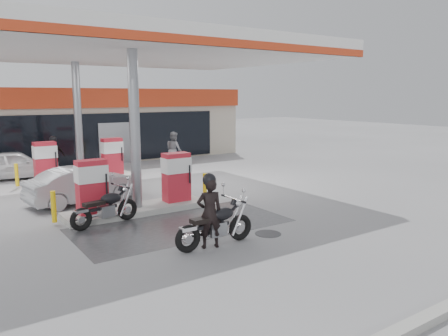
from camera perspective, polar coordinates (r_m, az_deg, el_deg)
The scene contains 15 objects.
ground at distance 12.33m, azimuth -7.55°, elevation -7.76°, with size 90.00×90.00×0.00m, color gray.
wet_patch at distance 12.55m, azimuth -5.50°, elevation -7.40°, with size 6.00×3.00×0.00m, color #4C4C4F.
drain_cover at distance 11.78m, azimuth 5.77°, elevation -8.54°, with size 0.70×0.70×0.01m, color #38383A.
store_building at distance 27.06m, azimuth -23.07°, elevation 5.28°, with size 22.00×8.22×4.00m.
canopy at distance 16.50m, azimuth -16.08°, elevation 14.80°, with size 16.00×10.02×5.51m.
pump_island_near at distance 13.92m, azimuth -11.33°, elevation -2.85°, with size 5.14×1.30×1.78m.
pump_island_far at distance 19.50m, azimuth -18.23°, elevation 0.37°, with size 5.14×1.30×1.78m.
main_motorcycle at distance 10.70m, azimuth -1.02°, elevation -7.57°, with size 2.21×0.85×1.13m.
biker_main at distance 10.49m, azimuth -1.91°, elevation -5.89°, with size 0.63×0.41×1.72m, color black.
parked_motorcycle at distance 12.82m, azimuth -15.16°, elevation -5.12°, with size 2.10×0.80×1.09m.
sedan_white at distance 21.19m, azimuth -25.63°, elevation 0.39°, with size 1.50×3.72×1.27m, color silver.
attendant at distance 22.24m, azimuth -6.55°, elevation 2.39°, with size 0.89×0.69×1.83m, color slate.
hatchback_silver at distance 15.65m, azimuth -17.89°, elevation -2.11°, with size 1.31×3.76×1.24m, color #989B9F.
parked_car_right at distance 28.31m, azimuth -4.94°, elevation 3.21°, with size 1.86×4.04×1.12m, color black.
biker_walking at distance 21.89m, azimuth -21.33°, elevation 1.49°, with size 0.98×0.41×1.68m, color black.
Camera 1 is at (-5.23, -10.56, 3.64)m, focal length 35.00 mm.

